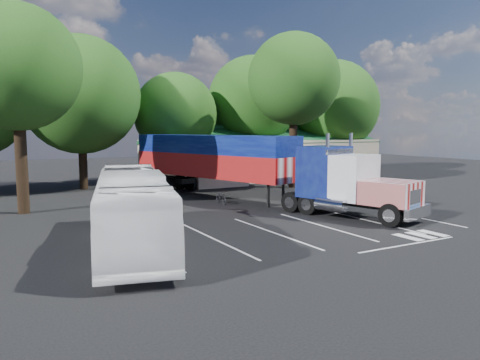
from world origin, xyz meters
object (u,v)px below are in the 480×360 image
woman (306,199)px  semi_truck (242,162)px  bicycle (221,197)px  tour_bus (132,209)px  silver_sedan (265,174)px

woman → semi_truck: bearing=-5.7°
semi_truck → woman: 6.74m
semi_truck → bicycle: bearing=173.7°
woman → tour_bus: tour_bus is taller
woman → bicycle: bearing=11.1°
semi_truck → tour_bus: size_ratio=1.91×
woman → bicycle: woman is taller
semi_truck → silver_sedan: (8.32, 10.25, -2.09)m
bicycle → silver_sedan: bearing=50.8°
silver_sedan → tour_bus: bearing=155.1°
woman → silver_sedan: (7.50, 16.69, -0.25)m
tour_bus → silver_sedan: 27.23m
woman → silver_sedan: size_ratio=0.45×
woman → tour_bus: 11.86m
tour_bus → silver_sedan: (19.00, 19.48, -1.00)m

